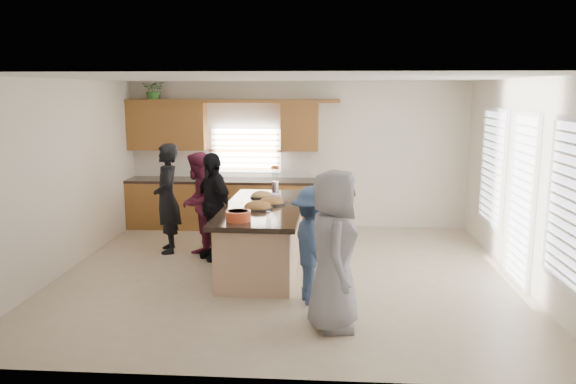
# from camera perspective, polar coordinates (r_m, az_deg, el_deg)

# --- Properties ---
(floor) EXTENTS (6.50, 6.50, 0.00)m
(floor) POSITION_cam_1_polar(r_m,az_deg,el_deg) (8.25, -0.17, -8.33)
(floor) COLOR #C7B294
(floor) RESTS_ON ground
(room_shell) EXTENTS (6.52, 6.02, 2.81)m
(room_shell) POSITION_cam_1_polar(r_m,az_deg,el_deg) (7.85, -0.18, 4.93)
(room_shell) COLOR silver
(room_shell) RESTS_ON ground
(back_cabinetry) EXTENTS (4.08, 0.66, 2.46)m
(back_cabinetry) POSITION_cam_1_polar(r_m,az_deg,el_deg) (10.86, -6.87, 1.12)
(back_cabinetry) COLOR #96602B
(back_cabinetry) RESTS_ON ground
(right_wall_glazing) EXTENTS (0.06, 4.00, 2.25)m
(right_wall_glazing) POSITION_cam_1_polar(r_m,az_deg,el_deg) (8.21, 22.77, 0.42)
(right_wall_glazing) COLOR white
(right_wall_glazing) RESTS_ON ground
(island) EXTENTS (1.20, 2.72, 0.95)m
(island) POSITION_cam_1_polar(r_m,az_deg,el_deg) (8.42, -2.51, -4.74)
(island) COLOR tan
(island) RESTS_ON ground
(platter_front) EXTENTS (0.43, 0.43, 0.17)m
(platter_front) POSITION_cam_1_polar(r_m,az_deg,el_deg) (8.10, -3.09, -1.52)
(platter_front) COLOR black
(platter_front) RESTS_ON island
(platter_mid) EXTENTS (0.41, 0.41, 0.17)m
(platter_mid) POSITION_cam_1_polar(r_m,az_deg,el_deg) (8.43, -1.69, -1.05)
(platter_mid) COLOR black
(platter_mid) RESTS_ON island
(platter_back) EXTENTS (0.37, 0.37, 0.15)m
(platter_back) POSITION_cam_1_polar(r_m,az_deg,el_deg) (8.95, -2.69, -0.38)
(platter_back) COLOR black
(platter_back) RESTS_ON island
(salad_bowl) EXTENTS (0.33, 0.33, 0.14)m
(salad_bowl) POSITION_cam_1_polar(r_m,az_deg,el_deg) (7.37, -5.07, -2.37)
(salad_bowl) COLOR #E25029
(salad_bowl) RESTS_ON island
(clear_cup) EXTENTS (0.07, 0.07, 0.11)m
(clear_cup) POSITION_cam_1_polar(r_m,az_deg,el_deg) (7.41, -1.97, -2.41)
(clear_cup) COLOR white
(clear_cup) RESTS_ON island
(plate_stack) EXTENTS (0.23, 0.23, 0.04)m
(plate_stack) POSITION_cam_1_polar(r_m,az_deg,el_deg) (9.00, -1.52, -0.35)
(plate_stack) COLOR #AF85C1
(plate_stack) RESTS_ON island
(flower_vase) EXTENTS (0.14, 0.14, 0.43)m
(flower_vase) POSITION_cam_1_polar(r_m,az_deg,el_deg) (9.48, -1.31, 1.48)
(flower_vase) COLOR silver
(flower_vase) RESTS_ON island
(potted_plant) EXTENTS (0.44, 0.38, 0.48)m
(potted_plant) POSITION_cam_1_polar(r_m,az_deg,el_deg) (11.11, -13.42, 10.08)
(potted_plant) COLOR #397B31
(potted_plant) RESTS_ON back_cabinetry
(woman_left_back) EXTENTS (0.60, 0.75, 1.79)m
(woman_left_back) POSITION_cam_1_polar(r_m,az_deg,el_deg) (9.35, -12.17, -0.64)
(woman_left_back) COLOR black
(woman_left_back) RESTS_ON ground
(woman_left_mid) EXTENTS (0.72, 0.87, 1.65)m
(woman_left_mid) POSITION_cam_1_polar(r_m,az_deg,el_deg) (9.31, -9.14, -1.04)
(woman_left_mid) COLOR maroon
(woman_left_mid) RESTS_ON ground
(woman_left_front) EXTENTS (0.95, 1.03, 1.69)m
(woman_left_front) POSITION_cam_1_polar(r_m,az_deg,el_deg) (8.86, -7.62, -1.44)
(woman_left_front) COLOR black
(woman_left_front) RESTS_ON ground
(woman_right_back) EXTENTS (0.82, 1.08, 1.48)m
(woman_right_back) POSITION_cam_1_polar(r_m,az_deg,el_deg) (7.00, 2.57, -5.43)
(woman_right_back) COLOR #32486E
(woman_right_back) RESTS_ON ground
(woman_right_front) EXTENTS (0.62, 0.91, 1.80)m
(woman_right_front) POSITION_cam_1_polar(r_m,az_deg,el_deg) (6.23, 4.66, -5.94)
(woman_right_front) COLOR gray
(woman_right_front) RESTS_ON ground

